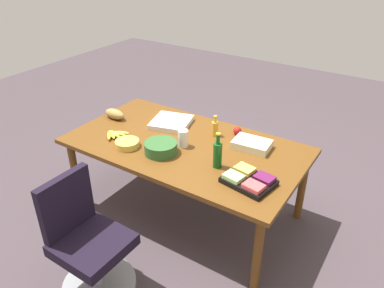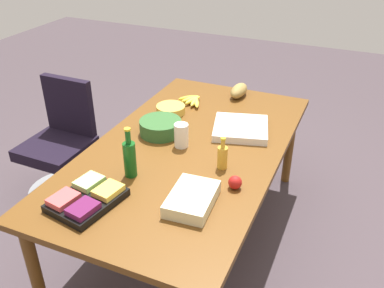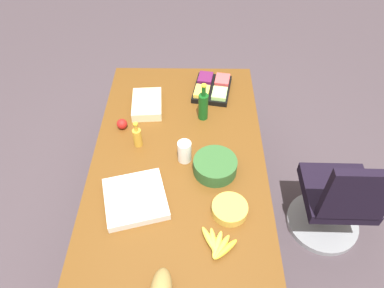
{
  "view_description": "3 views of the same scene",
  "coord_description": "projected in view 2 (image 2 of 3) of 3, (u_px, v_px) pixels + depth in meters",
  "views": [
    {
      "loc": [
        1.65,
        -2.43,
        2.4
      ],
      "look_at": [
        0.14,
        -0.1,
        0.83
      ],
      "focal_mm": 35.26,
      "sensor_mm": 36.0,
      "label": 1
    },
    {
      "loc": [
        2.13,
        0.95,
        2.12
      ],
      "look_at": [
        0.07,
        0.06,
        0.81
      ],
      "focal_mm": 39.44,
      "sensor_mm": 36.0,
      "label": 2
    },
    {
      "loc": [
        -1.56,
        -0.11,
        2.57
      ],
      "look_at": [
        0.07,
        -0.09,
        0.83
      ],
      "focal_mm": 33.53,
      "sensor_mm": 36.0,
      "label": 3
    }
  ],
  "objects": [
    {
      "name": "mayo_jar",
      "position": [
        181.0,
        135.0,
        2.67
      ],
      "size": [
        0.11,
        0.11,
        0.16
      ],
      "primitive_type": "cylinder",
      "rotation": [
        0.0,
        0.0,
        -0.33
      ],
      "color": "white",
      "rests_on": "conference_table"
    },
    {
      "name": "bread_loaf",
      "position": [
        239.0,
        91.0,
        3.37
      ],
      "size": [
        0.24,
        0.12,
        0.1
      ],
      "primitive_type": "ellipsoid",
      "rotation": [
        0.0,
        0.0,
        -0.04
      ],
      "color": "olive",
      "rests_on": "conference_table"
    },
    {
      "name": "dressing_bottle",
      "position": [
        222.0,
        156.0,
        2.46
      ],
      "size": [
        0.07,
        0.07,
        0.2
      ],
      "color": "gold",
      "rests_on": "conference_table"
    },
    {
      "name": "banana_bunch",
      "position": [
        193.0,
        100.0,
        3.27
      ],
      "size": [
        0.21,
        0.22,
        0.04
      ],
      "color": "yellow",
      "rests_on": "conference_table"
    },
    {
      "name": "office_chair",
      "position": [
        62.0,
        153.0,
        3.35
      ],
      "size": [
        0.56,
        0.56,
        0.94
      ],
      "color": "gray",
      "rests_on": "ground"
    },
    {
      "name": "ground_plane",
      "position": [
        189.0,
        234.0,
        3.08
      ],
      "size": [
        10.0,
        10.0,
        0.0
      ],
      "primitive_type": "plane",
      "color": "#44393E"
    },
    {
      "name": "chip_bowl",
      "position": [
        171.0,
        109.0,
        3.12
      ],
      "size": [
        0.22,
        0.22,
        0.06
      ],
      "primitive_type": "cylinder",
      "rotation": [
        0.0,
        0.0,
        -0.04
      ],
      "color": "gold",
      "rests_on": "conference_table"
    },
    {
      "name": "apple_red",
      "position": [
        235.0,
        182.0,
        2.3
      ],
      "size": [
        0.08,
        0.08,
        0.08
      ],
      "primitive_type": "sphere",
      "rotation": [
        0.0,
        0.0,
        -0.02
      ],
      "color": "#AB1A16",
      "rests_on": "conference_table"
    },
    {
      "name": "fruit_platter",
      "position": [
        87.0,
        198.0,
        2.19
      ],
      "size": [
        0.4,
        0.34,
        0.07
      ],
      "color": "black",
      "rests_on": "conference_table"
    },
    {
      "name": "wine_bottle",
      "position": [
        130.0,
        158.0,
        2.37
      ],
      "size": [
        0.08,
        0.08,
        0.31
      ],
      "color": "#125018",
      "rests_on": "conference_table"
    },
    {
      "name": "sheet_cake",
      "position": [
        192.0,
        199.0,
        2.18
      ],
      "size": [
        0.34,
        0.24,
        0.07
      ],
      "primitive_type": "cube",
      "rotation": [
        0.0,
        0.0,
        0.07
      ],
      "color": "beige",
      "rests_on": "conference_table"
    },
    {
      "name": "salad_bowl",
      "position": [
        161.0,
        127.0,
        2.83
      ],
      "size": [
        0.33,
        0.33,
        0.1
      ],
      "primitive_type": "cylinder",
      "rotation": [
        0.0,
        0.0,
        -0.17
      ],
      "color": "#2E5A29",
      "rests_on": "conference_table"
    },
    {
      "name": "pizza_box",
      "position": [
        241.0,
        128.0,
        2.87
      ],
      "size": [
        0.44,
        0.44,
        0.05
      ],
      "primitive_type": "cube",
      "rotation": [
        0.0,
        0.0,
        0.27
      ],
      "color": "silver",
      "rests_on": "conference_table"
    },
    {
      "name": "conference_table",
      "position": [
        188.0,
        155.0,
        2.74
      ],
      "size": [
        2.11,
        1.16,
        0.74
      ],
      "color": "brown",
      "rests_on": "ground"
    }
  ]
}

